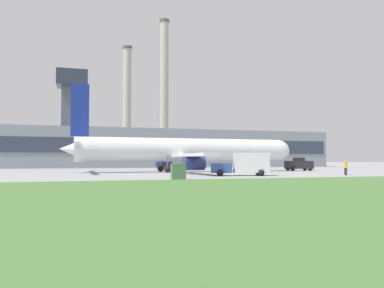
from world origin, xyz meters
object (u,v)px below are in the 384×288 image
(pushback_tug, at_px, (299,165))
(airplane, at_px, (181,150))
(baggage_truck, at_px, (244,164))
(ground_crew_person, at_px, (346,168))

(pushback_tug, bearing_deg, airplane, -179.88)
(pushback_tug, distance_m, baggage_truck, 21.25)
(pushback_tug, relative_size, baggage_truck, 0.67)
(airplane, bearing_deg, pushback_tug, 0.12)
(airplane, relative_size, ground_crew_person, 20.26)
(baggage_truck, distance_m, ground_crew_person, 11.46)
(baggage_truck, bearing_deg, airplane, 102.49)
(ground_crew_person, bearing_deg, baggage_truck, 169.30)
(airplane, bearing_deg, ground_crew_person, -48.50)
(pushback_tug, height_order, baggage_truck, baggage_truck)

